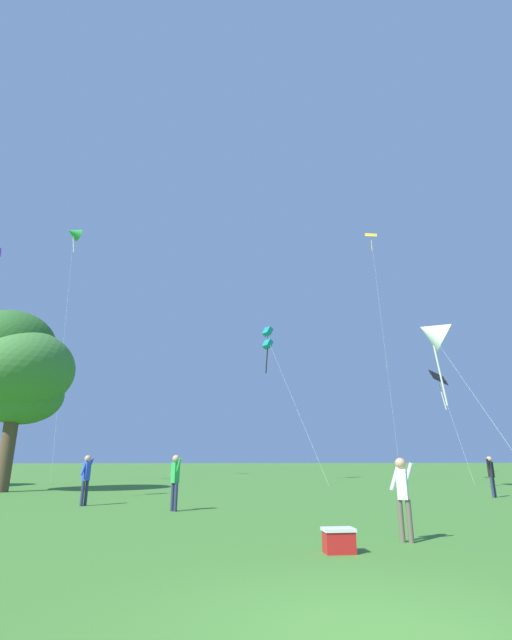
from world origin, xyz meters
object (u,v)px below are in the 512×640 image
(kite_green_small, at_px, (74,233))
(person_in_blue_jacket, at_px, (491,473))
(picnic_cooler, at_px, (339,540))
(person_in_red_shirt, at_px, (175,477))
(kite_white_distant, at_px, (432,333))
(kite_yellow_diamond, at_px, (372,248))
(person_near_tree, at_px, (403,491))
(kite_black_large, at_px, (440,384))
(kite_teal_box, at_px, (268,339))
(tree_left_oak, at_px, (19,368))
(person_with_spool, at_px, (86,475))

(kite_green_small, xyz_separation_m, person_in_blue_jacket, (27.30, -24.00, -23.25))
(picnic_cooler, bearing_deg, person_in_red_shirt, 114.38)
(kite_white_distant, bearing_deg, kite_yellow_diamond, 75.66)
(kite_green_small, relative_size, person_near_tree, 14.70)
(person_in_red_shirt, bearing_deg, person_near_tree, -52.00)
(kite_black_large, bearing_deg, person_in_red_shirt, -135.77)
(kite_teal_box, distance_m, person_in_blue_jacket, 21.88)
(person_near_tree, bearing_deg, kite_white_distant, 57.95)
(kite_black_large, bearing_deg, kite_teal_box, -179.03)
(kite_yellow_diamond, height_order, kite_green_small, kite_yellow_diamond)
(kite_yellow_diamond, xyz_separation_m, person_in_blue_jacket, (-6.40, -26.59, -24.90))
(kite_yellow_diamond, bearing_deg, picnic_cooler, -114.35)
(tree_left_oak, height_order, picnic_cooler, tree_left_oak)
(kite_green_small, height_order, person_in_blue_jacket, kite_green_small)
(kite_yellow_diamond, height_order, tree_left_oak, kite_yellow_diamond)
(kite_yellow_diamond, distance_m, kite_white_distant, 27.33)
(kite_black_large, xyz_separation_m, picnic_cooler, (-18.78, -29.21, -7.91))
(kite_white_distant, xyz_separation_m, person_in_blue_jacket, (-1.02, -5.57, -8.30))
(kite_black_large, height_order, picnic_cooler, kite_black_large)
(person_with_spool, relative_size, tree_left_oak, 0.18)
(kite_white_distant, height_order, picnic_cooler, kite_white_distant)
(picnic_cooler, bearing_deg, person_near_tree, 27.92)
(kite_yellow_diamond, relative_size, tree_left_oak, 2.85)
(person_with_spool, bearing_deg, person_near_tree, -45.83)
(kite_white_distant, relative_size, person_with_spool, 6.20)
(person_in_blue_jacket, bearing_deg, kite_yellow_diamond, 76.47)
(kite_yellow_diamond, height_order, person_in_red_shirt, kite_yellow_diamond)
(kite_white_distant, xyz_separation_m, tree_left_oak, (-24.89, 0.76, -2.75))
(kite_black_large, height_order, kite_teal_box, kite_teal_box)
(person_with_spool, xyz_separation_m, person_in_red_shirt, (3.47, -2.27, -0.00))
(kite_yellow_diamond, distance_m, kite_black_large, 20.01)
(kite_green_small, height_order, picnic_cooler, kite_green_small)
(person_near_tree, relative_size, person_in_blue_jacket, 0.95)
(kite_green_small, xyz_separation_m, person_in_red_shirt, (13.02, -27.93, -23.24))
(kite_teal_box, bearing_deg, tree_left_oak, -145.38)
(person_in_red_shirt, bearing_deg, kite_green_small, 114.98)
(kite_green_small, distance_m, kite_teal_box, 24.11)
(kite_teal_box, bearing_deg, person_with_spool, -117.54)
(kite_black_large, distance_m, person_in_blue_jacket, 20.63)
(kite_teal_box, height_order, person_near_tree, kite_teal_box)
(tree_left_oak, distance_m, picnic_cooler, 23.00)
(kite_black_large, bearing_deg, tree_left_oak, -160.34)
(person_in_red_shirt, bearing_deg, picnic_cooler, -65.62)
(kite_black_large, relative_size, kite_teal_box, 0.74)
(person_in_red_shirt, bearing_deg, tree_left_oak, 133.02)
(person_in_red_shirt, xyz_separation_m, tree_left_oak, (-9.58, 10.27, 5.54))
(kite_white_distant, distance_m, person_in_red_shirt, 19.83)
(picnic_cooler, bearing_deg, kite_white_distant, 55.21)
(tree_left_oak, bearing_deg, kite_green_small, 100.99)
(kite_black_large, height_order, person_in_red_shirt, kite_black_large)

